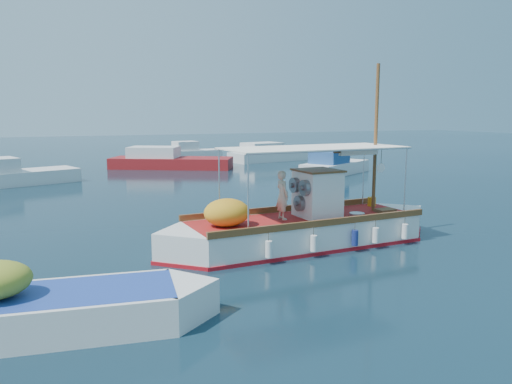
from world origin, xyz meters
name	(u,v)px	position (x,y,z in m)	size (l,w,h in m)	color
ground	(294,242)	(0.00, 0.00, 0.00)	(160.00, 160.00, 0.00)	black
fishing_caique	(302,229)	(0.05, -0.47, 0.51)	(9.59, 2.94, 5.86)	white
dinghy	(40,314)	(-7.49, -4.04, 0.34)	(6.68, 2.55, 1.65)	white
bg_boat_nw	(5,177)	(-9.30, 17.52, 0.49)	(7.79, 4.67, 1.80)	silver
bg_boat_n	(168,162)	(1.31, 22.85, 0.49)	(9.15, 6.67, 1.80)	maroon
bg_boat_ne	(334,167)	(10.76, 14.82, 0.49)	(6.18, 4.83, 1.80)	silver
bg_boat_e	(271,155)	(10.77, 25.00, 0.49)	(8.11, 4.17, 1.80)	silver
bg_boat_far_n	(191,154)	(4.98, 29.35, 0.49)	(5.10, 2.62, 1.80)	silver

